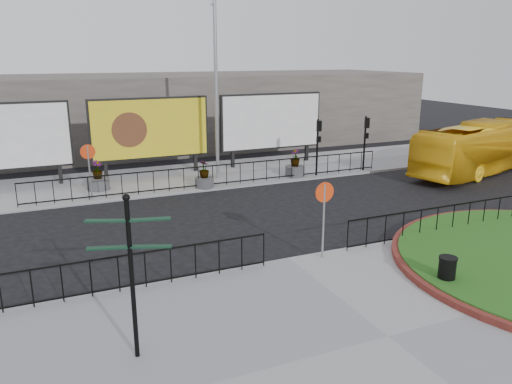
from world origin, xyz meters
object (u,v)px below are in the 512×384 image
litter_bin (447,271)px  planter_c (295,167)px  lamp_post (216,86)px  billboard_mid (150,129)px  planter_a (98,180)px  planter_b (204,178)px  fingerpost_sign (131,262)px  bus (479,148)px

litter_bin → planter_c: bearing=80.4°
litter_bin → lamp_post: bearing=96.4°
billboard_mid → planter_a: bearing=-146.9°
litter_bin → planter_c: planter_c is taller
planter_a → planter_b: (4.77, -1.60, 0.01)m
fingerpost_sign → planter_a: (0.89, 14.47, -1.72)m
lamp_post → planter_b: lamp_post is taller
billboard_mid → planter_c: (6.87, -3.26, -1.98)m
litter_bin → bus: (11.98, 10.23, 0.85)m
billboard_mid → planter_b: billboard_mid is taller
planter_c → lamp_post: bearing=161.5°
billboard_mid → lamp_post: (3.01, -1.97, 2.23)m
litter_bin → planter_a: size_ratio=0.59×
planter_b → planter_c: size_ratio=0.90×
lamp_post → bus: 14.68m
fingerpost_sign → planter_c: 17.11m
billboard_mid → planter_c: bearing=-25.4°
bus → planter_b: 15.14m
planter_b → fingerpost_sign: bearing=-113.7°
fingerpost_sign → litter_bin: size_ratio=4.30×
lamp_post → planter_c: size_ratio=6.26×
bus → planter_c: bus is taller
litter_bin → planter_c: 13.40m
fingerpost_sign → litter_bin: 8.73m
planter_a → planter_c: planter_c is taller
lamp_post → planter_b: 4.71m
litter_bin → fingerpost_sign: bearing=179.8°
billboard_mid → fingerpost_sign: billboard_mid is taller
billboard_mid → bus: (16.63, -6.24, -1.21)m
fingerpost_sign → planter_b: bearing=88.1°
litter_bin → planter_b: planter_b is taller
lamp_post → fingerpost_sign: bearing=-115.6°
lamp_post → planter_c: bearing=-18.5°
planter_a → planter_c: 9.97m
fingerpost_sign → lamp_post: bearing=86.3°
litter_bin → billboard_mid: bearing=105.7°
fingerpost_sign → planter_b: 14.16m
lamp_post → planter_a: bearing=180.0°
bus → planter_c: (-9.76, 2.99, -0.77)m
lamp_post → litter_bin: size_ratio=11.00×
planter_b → planter_c: 5.13m
fingerpost_sign → planter_c: size_ratio=2.45×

